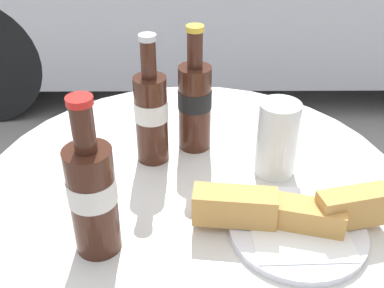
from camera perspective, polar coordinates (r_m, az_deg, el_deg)
bistro_table at (r=0.97m, az=0.02°, el=-10.64°), size 0.78×0.78×0.74m
cola_bottle_left at (r=0.89m, az=-4.85°, el=3.61°), size 0.06×0.06×0.25m
cola_bottle_right at (r=0.93m, az=0.33°, el=4.96°), size 0.07×0.07×0.25m
cola_bottle_center at (r=0.70m, az=-11.71°, el=-5.83°), size 0.07×0.07×0.25m
drinking_glass at (r=0.88m, az=10.00°, el=0.25°), size 0.07×0.07×0.14m
lunch_plate_near at (r=0.77m, az=11.92°, el=-8.61°), size 0.31×0.21×0.07m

